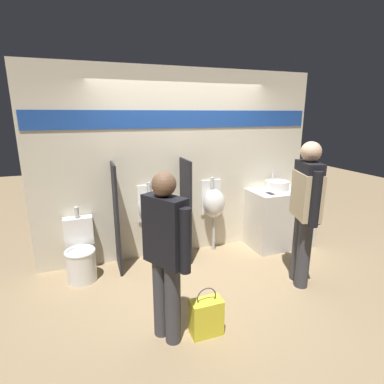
# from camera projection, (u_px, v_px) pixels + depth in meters

# --- Properties ---
(ground_plane) EXTENTS (16.00, 16.00, 0.00)m
(ground_plane) POSITION_uv_depth(u_px,v_px,m) (196.00, 268.00, 4.18)
(ground_plane) COLOR #997F5B
(display_wall) EXTENTS (4.16, 0.07, 2.70)m
(display_wall) POSITION_uv_depth(u_px,v_px,m) (182.00, 164.00, 4.37)
(display_wall) COLOR beige
(display_wall) RESTS_ON ground_plane
(sink_counter) EXTENTS (0.99, 0.61, 0.92)m
(sink_counter) POSITION_uv_depth(u_px,v_px,m) (280.00, 218.00, 4.81)
(sink_counter) COLOR silver
(sink_counter) RESTS_ON ground_plane
(sink_basin) EXTENTS (0.37, 0.37, 0.28)m
(sink_basin) POSITION_uv_depth(u_px,v_px,m) (277.00, 185.00, 4.71)
(sink_basin) COLOR white
(sink_basin) RESTS_ON sink_counter
(cell_phone) EXTENTS (0.07, 0.14, 0.01)m
(cell_phone) POSITION_uv_depth(u_px,v_px,m) (270.00, 193.00, 4.48)
(cell_phone) COLOR #232328
(cell_phone) RESTS_ON sink_counter
(divider_near_counter) EXTENTS (0.03, 0.46, 1.47)m
(divider_near_counter) POSITION_uv_depth(u_px,v_px,m) (116.00, 218.00, 3.97)
(divider_near_counter) COLOR black
(divider_near_counter) RESTS_ON ground_plane
(divider_mid) EXTENTS (0.03, 0.46, 1.47)m
(divider_mid) POSITION_uv_depth(u_px,v_px,m) (186.00, 210.00, 4.29)
(divider_mid) COLOR black
(divider_mid) RESTS_ON ground_plane
(urinal_near_counter) EXTENTS (0.34, 0.27, 1.15)m
(urinal_near_counter) POSITION_uv_depth(u_px,v_px,m) (151.00, 210.00, 4.21)
(urinal_near_counter) COLOR silver
(urinal_near_counter) RESTS_ON ground_plane
(urinal_far) EXTENTS (0.34, 0.27, 1.15)m
(urinal_far) POSITION_uv_depth(u_px,v_px,m) (214.00, 203.00, 4.53)
(urinal_far) COLOR silver
(urinal_far) RESTS_ON ground_plane
(toilet) EXTENTS (0.38, 0.54, 0.91)m
(toilet) POSITION_uv_depth(u_px,v_px,m) (81.00, 255.00, 3.86)
(toilet) COLOR white
(toilet) RESTS_ON ground_plane
(person_in_vest) EXTENTS (0.37, 0.59, 1.78)m
(person_in_vest) POSITION_uv_depth(u_px,v_px,m) (306.00, 205.00, 3.56)
(person_in_vest) COLOR #3D3D42
(person_in_vest) RESTS_ON ground_plane
(person_with_lanyard) EXTENTS (0.36, 0.50, 1.62)m
(person_with_lanyard) POSITION_uv_depth(u_px,v_px,m) (166.00, 252.00, 2.66)
(person_with_lanyard) COLOR #3D3D42
(person_with_lanyard) RESTS_ON ground_plane
(shopping_bag) EXTENTS (0.31, 0.17, 0.50)m
(shopping_bag) POSITION_uv_depth(u_px,v_px,m) (206.00, 317.00, 2.88)
(shopping_bag) COLOR yellow
(shopping_bag) RESTS_ON ground_plane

